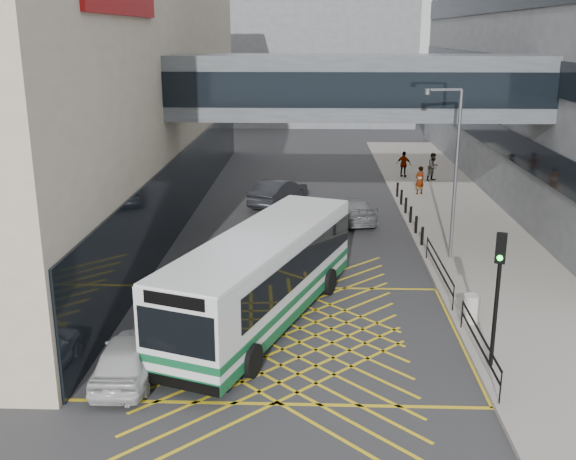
# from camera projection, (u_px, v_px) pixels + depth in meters

# --- Properties ---
(ground) EXTENTS (120.00, 120.00, 0.00)m
(ground) POSITION_uv_depth(u_px,v_px,m) (284.00, 335.00, 23.16)
(ground) COLOR #333335
(building_far) EXTENTS (28.00, 16.00, 18.00)m
(building_far) POSITION_uv_depth(u_px,v_px,m) (288.00, 42.00, 78.24)
(building_far) COLOR slate
(building_far) RESTS_ON ground
(skybridge) EXTENTS (20.00, 4.10, 3.00)m
(skybridge) POSITION_uv_depth(u_px,v_px,m) (356.00, 87.00, 32.46)
(skybridge) COLOR #4D5257
(skybridge) RESTS_ON ground
(pavement) EXTENTS (6.00, 54.00, 0.16)m
(pavement) POSITION_uv_depth(u_px,v_px,m) (458.00, 220.00, 37.21)
(pavement) COLOR gray
(pavement) RESTS_ON ground
(box_junction) EXTENTS (12.00, 9.00, 0.01)m
(box_junction) POSITION_uv_depth(u_px,v_px,m) (284.00, 335.00, 23.16)
(box_junction) COLOR gold
(box_junction) RESTS_ON ground
(bus) EXTENTS (6.56, 11.97, 3.30)m
(bus) POSITION_uv_depth(u_px,v_px,m) (264.00, 274.00, 23.87)
(bus) COLOR silver
(bus) RESTS_ON ground
(car_white) EXTENTS (1.91, 4.49, 1.42)m
(car_white) POSITION_uv_depth(u_px,v_px,m) (129.00, 356.00, 20.11)
(car_white) COLOR #BCBCBE
(car_white) RESTS_ON ground
(car_dark) EXTENTS (3.93, 5.45, 1.59)m
(car_dark) POSITION_uv_depth(u_px,v_px,m) (279.00, 192.00, 40.47)
(car_dark) COLOR black
(car_dark) RESTS_ON ground
(car_silver) EXTENTS (2.70, 4.78, 1.40)m
(car_silver) POSITION_uv_depth(u_px,v_px,m) (353.00, 209.00, 36.90)
(car_silver) COLOR gray
(car_silver) RESTS_ON ground
(traffic_light) EXTENTS (0.35, 0.51, 4.31)m
(traffic_light) POSITION_uv_depth(u_px,v_px,m) (498.00, 281.00, 19.85)
(traffic_light) COLOR black
(traffic_light) RESTS_ON pavement
(street_lamp) EXTENTS (1.72, 0.50, 7.58)m
(street_lamp) POSITION_uv_depth(u_px,v_px,m) (453.00, 164.00, 29.41)
(street_lamp) COLOR slate
(street_lamp) RESTS_ON pavement
(litter_bin) EXTENTS (0.58, 0.58, 1.01)m
(litter_bin) POSITION_uv_depth(u_px,v_px,m) (472.00, 309.00, 23.69)
(litter_bin) COLOR #ADA89E
(litter_bin) RESTS_ON pavement
(kerb_railings) EXTENTS (0.05, 12.54, 1.00)m
(kerb_railings) POSITION_uv_depth(u_px,v_px,m) (455.00, 294.00, 24.40)
(kerb_railings) COLOR black
(kerb_railings) RESTS_ON pavement
(bollards) EXTENTS (0.14, 10.14, 0.90)m
(bollards) POSITION_uv_depth(u_px,v_px,m) (408.00, 210.00, 37.16)
(bollards) COLOR black
(bollards) RESTS_ON pavement
(pedestrian_a) EXTENTS (0.86, 0.76, 1.78)m
(pedestrian_a) POSITION_uv_depth(u_px,v_px,m) (420.00, 180.00, 42.54)
(pedestrian_a) COLOR gray
(pedestrian_a) RESTS_ON pavement
(pedestrian_b) EXTENTS (1.07, 1.01, 1.91)m
(pedestrian_b) POSITION_uv_depth(u_px,v_px,m) (433.00, 167.00, 46.46)
(pedestrian_b) COLOR gray
(pedestrian_b) RESTS_ON pavement
(pedestrian_c) EXTENTS (1.19, 0.94, 1.81)m
(pedestrian_c) POSITION_uv_depth(u_px,v_px,m) (404.00, 164.00, 47.63)
(pedestrian_c) COLOR gray
(pedestrian_c) RESTS_ON pavement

